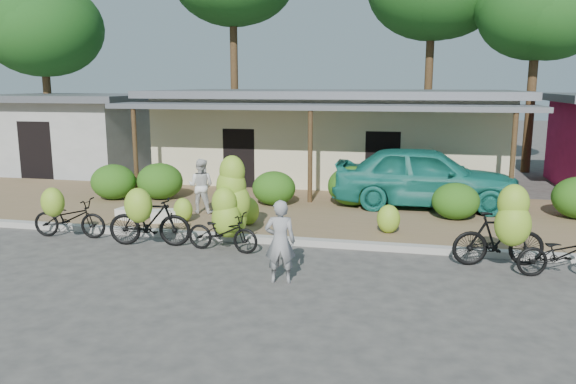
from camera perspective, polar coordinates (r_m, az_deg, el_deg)
name	(u,v)px	position (r m, az deg, el deg)	size (l,w,h in m)	color
ground	(253,271)	(11.02, -3.57, -8.06)	(100.00, 100.00, 0.00)	#3D3B39
sidewalk	(303,212)	(15.69, 1.50, -2.05)	(60.00, 6.00, 0.12)	#816345
curb	(277,240)	(12.85, -1.09, -4.92)	(60.00, 0.25, 0.15)	#A8A399
shop_main	(333,134)	(21.22, 4.63, 5.87)	(13.00, 8.50, 3.35)	beige
shop_grey	(73,132)	(25.27, -21.01, 5.75)	(7.00, 6.00, 3.15)	#B0B0AB
tree_back_left	(40,26)	(28.59, -23.90, 15.16)	(5.47, 5.38, 8.18)	brown
tree_near_right	(532,10)	(25.17, 23.56, 16.56)	(4.80, 4.65, 8.22)	brown
hedge_0	(113,182)	(17.85, -17.31, 0.99)	(1.37, 1.23, 1.07)	#1D5613
hedge_1	(160,181)	(17.52, -12.89, 1.09)	(1.41, 1.27, 1.10)	#1D5613
hedge_2	(274,188)	(16.25, -1.44, 0.40)	(1.26, 1.14, 0.98)	#1D5613
hedge_3	(353,186)	(16.28, 6.60, 0.62)	(1.46, 1.31, 1.14)	#1D5613
hedge_4	(456,201)	(15.16, 16.66, -0.90)	(1.22, 1.10, 0.95)	#1D5613
bike_far_left	(67,216)	(14.13, -21.50, -2.29)	(1.83, 1.25, 1.32)	black
bike_left	(148,219)	(12.81, -14.07, -2.65)	(1.92, 1.29, 1.44)	black
bike_center	(228,211)	(12.44, -6.10, -1.95)	(1.69, 1.24, 2.03)	black
bike_right	(503,232)	(11.72, 21.02, -3.80)	(1.90, 1.36, 1.76)	black
bike_far_right	(563,254)	(11.78, 26.12, -5.66)	(1.78, 0.89, 0.89)	black
loose_banana_a	(183,210)	(14.52, -10.62, -1.80)	(0.49, 0.42, 0.62)	#8BB72D
loose_banana_b	(248,211)	(14.01, -4.08, -1.94)	(0.56, 0.48, 0.70)	#8BB72D
loose_banana_c	(388,219)	(13.42, 10.17, -2.71)	(0.54, 0.46, 0.68)	#8BB72D
sack_near	(168,216)	(14.67, -12.07, -2.37)	(0.85, 0.40, 0.30)	silver
sack_far	(131,214)	(15.12, -15.65, -2.17)	(0.75, 0.38, 0.28)	silver
vendor	(280,242)	(10.20, -0.81, -5.06)	(0.56, 0.37, 1.54)	gray
bystander	(201,186)	(15.40, -8.83, 0.62)	(0.72, 0.56, 1.48)	silver
teal_van	(425,176)	(16.41, 13.76, 1.55)	(2.07, 5.15, 1.75)	#197466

